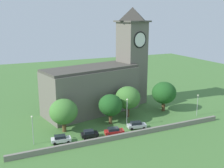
{
  "coord_description": "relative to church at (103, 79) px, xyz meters",
  "views": [
    {
      "loc": [
        -27.48,
        -57.25,
        27.75
      ],
      "look_at": [
        1.05,
        6.39,
        10.41
      ],
      "focal_mm": 43.7,
      "sensor_mm": 36.0,
      "label": 1
    }
  ],
  "objects": [
    {
      "name": "ground_plane",
      "position": [
        -2.85,
        -1.89,
        -9.26
      ],
      "size": [
        200.0,
        200.0,
        0.0
      ],
      "primitive_type": "plane",
      "color": "#477538"
    },
    {
      "name": "streetlamp_west_end",
      "position": [
        -23.47,
        -16.13,
        -4.72
      ],
      "size": [
        0.44,
        0.44,
        6.76
      ],
      "color": "#9EA0A5",
      "rests_on": "ground"
    },
    {
      "name": "tree_riverside_east",
      "position": [
        -15.45,
        -12.08,
        -4.03
      ],
      "size": [
        6.91,
        6.91,
        8.37
      ],
      "color": "brown",
      "rests_on": "ground"
    },
    {
      "name": "car_white",
      "position": [
        -17.74,
        -17.74,
        -8.37
      ],
      "size": [
        4.61,
        2.65,
        1.75
      ],
      "color": "silver",
      "rests_on": "ground"
    },
    {
      "name": "tree_churchyard",
      "position": [
        3.6,
        -9.27,
        -3.66
      ],
      "size": [
        7.08,
        7.08,
        8.82
      ],
      "color": "brown",
      "rests_on": "ground"
    },
    {
      "name": "streetlamp_central",
      "position": [
        22.17,
        -16.63,
        -5.01
      ],
      "size": [
        0.44,
        0.44,
        6.26
      ],
      "color": "#9EA0A5",
      "rests_on": "ground"
    },
    {
      "name": "tree_by_tower",
      "position": [
        15.77,
        -9.23,
        -3.64
      ],
      "size": [
        7.25,
        7.25,
        8.92
      ],
      "color": "brown",
      "rests_on": "ground"
    },
    {
      "name": "streetlamp_west_mid",
      "position": [
        0.0,
        -15.84,
        -4.23
      ],
      "size": [
        0.44,
        0.44,
        7.62
      ],
      "color": "#9EA0A5",
      "rests_on": "ground"
    },
    {
      "name": "car_red",
      "position": [
        -5.04,
        -18.88,
        -8.34
      ],
      "size": [
        4.87,
        2.85,
        1.82
      ],
      "color": "red",
      "rests_on": "ground"
    },
    {
      "name": "car_silver",
      "position": [
        1.79,
        -17.75,
        -8.34
      ],
      "size": [
        4.98,
        2.84,
        1.82
      ],
      "color": "silver",
      "rests_on": "ground"
    },
    {
      "name": "quay_barrier",
      "position": [
        -2.85,
        -21.43,
        -8.65
      ],
      "size": [
        54.31,
        0.7,
        1.21
      ],
      "primitive_type": "cube",
      "color": "gray",
      "rests_on": "ground"
    },
    {
      "name": "church",
      "position": [
        0.0,
        0.0,
        0.0
      ],
      "size": [
        35.05,
        17.17,
        30.54
      ],
      "color": "#666056",
      "rests_on": "ground"
    },
    {
      "name": "tree_riverside_west",
      "position": [
        -2.91,
        -12.03,
        -4.11
      ],
      "size": [
        6.31,
        6.31,
        8.02
      ],
      "color": "brown",
      "rests_on": "ground"
    },
    {
      "name": "car_black",
      "position": [
        -10.91,
        -17.78,
        -8.37
      ],
      "size": [
        4.2,
        2.55,
        1.77
      ],
      "color": "black",
      "rests_on": "ground"
    }
  ]
}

